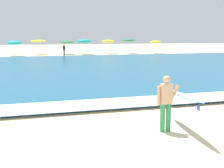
{
  "coord_description": "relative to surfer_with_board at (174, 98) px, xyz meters",
  "views": [
    {
      "loc": [
        -1.79,
        -6.27,
        2.92
      ],
      "look_at": [
        0.94,
        3.78,
        1.1
      ],
      "focal_mm": 45.41,
      "sensor_mm": 36.0,
      "label": 1
    }
  ],
  "objects": [
    {
      "name": "sea",
      "position": [
        -2.17,
        16.8,
        -0.96
      ],
      "size": [
        120.0,
        28.0,
        0.14
      ],
      "primitive_type": "cube",
      "color": "#1E6084",
      "rests_on": "ground"
    },
    {
      "name": "beach_umbrella_4",
      "position": [
        3.14,
        34.47,
        0.94
      ],
      "size": [
        2.26,
        2.28,
        2.3
      ],
      "color": "beige",
      "rests_on": "ground"
    },
    {
      "name": "beach_umbrella_2",
      "position": [
        -3.4,
        35.8,
        0.95
      ],
      "size": [
        2.25,
        2.25,
        2.18
      ],
      "color": "beige",
      "rests_on": "ground"
    },
    {
      "name": "beach_umbrella_1",
      "position": [
        -6.66,
        34.18,
        0.78
      ],
      "size": [
        2.04,
        2.04,
        2.1
      ],
      "color": "beige",
      "rests_on": "ground"
    },
    {
      "name": "surfer_with_board",
      "position": [
        0.0,
        0.0,
        0.0
      ],
      "size": [
        1.05,
        2.88,
        1.73
      ],
      "color": "#338E56",
      "rests_on": "ground"
    },
    {
      "name": "beachgoer_near_row_left",
      "position": [
        -0.02,
        32.57,
        -0.19
      ],
      "size": [
        0.32,
        0.2,
        1.58
      ],
      "color": "#383842",
      "rests_on": "ground"
    },
    {
      "name": "ground_plane",
      "position": [
        -2.17,
        -1.26,
        -1.03
      ],
      "size": [
        160.0,
        160.0,
        0.0
      ],
      "primitive_type": "plane",
      "color": "beige"
    },
    {
      "name": "beach_umbrella_7",
      "position": [
        14.39,
        33.91,
        0.74
      ],
      "size": [
        1.88,
        1.9,
        2.04
      ],
      "color": "beige",
      "rests_on": "ground"
    },
    {
      "name": "surf_foam",
      "position": [
        -2.17,
        3.4,
        -0.89
      ],
      "size": [
        120.0,
        1.77,
        0.01
      ],
      "primitive_type": "cube",
      "color": "white",
      "rests_on": "sea"
    },
    {
      "name": "beach_umbrella_6",
      "position": [
        10.29,
        34.79,
        1.03
      ],
      "size": [
        2.03,
        2.05,
        2.31
      ],
      "color": "beige",
      "rests_on": "ground"
    },
    {
      "name": "beach_umbrella_5",
      "position": [
        7.02,
        35.25,
        0.85
      ],
      "size": [
        2.06,
        2.07,
        2.16
      ],
      "color": "beige",
      "rests_on": "ground"
    },
    {
      "name": "beach_umbrella_3",
      "position": [
        0.72,
        35.23,
        0.82
      ],
      "size": [
        2.19,
        2.19,
        2.04
      ],
      "color": "beige",
      "rests_on": "ground"
    }
  ]
}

